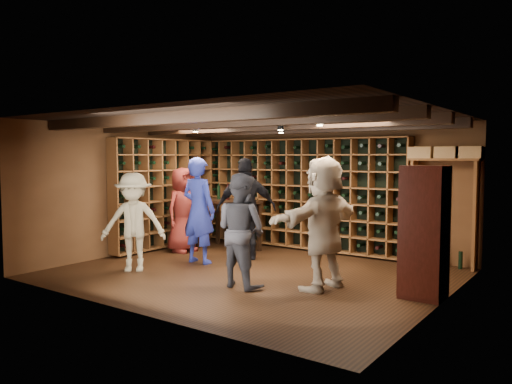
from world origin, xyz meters
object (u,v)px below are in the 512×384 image
Objects in this scene: guest_woman_black at (246,209)px; tasting_table at (228,206)px; guest_red_floral at (183,210)px; man_blue_shirt at (199,210)px; guest_beige at (323,223)px; guest_khaki at (133,222)px; man_grey_suit at (241,230)px; display_cabinet at (424,235)px.

guest_woman_black is 1.32× the size of tasting_table.
man_blue_shirt is at bearing -122.01° from guest_red_floral.
guest_khaki is at bearing -64.07° from guest_beige.
man_grey_suit is at bearing -34.59° from guest_khaki.
man_grey_suit is 1.16× the size of tasting_table.
tasting_table is (-0.41, 1.34, -0.06)m from man_blue_shirt.
display_cabinet is at bearing -95.97° from guest_red_floral.
guest_beige reaches higher than guest_khaki.
man_blue_shirt is (-3.95, -0.09, 0.09)m from display_cabinet.
man_blue_shirt reaches higher than display_cabinet.
man_blue_shirt is 0.99× the size of guest_beige.
guest_red_floral reaches higher than tasting_table.
man_blue_shirt is 1.20m from guest_khaki.
guest_woman_black is (0.50, 0.74, -0.00)m from man_blue_shirt.
guest_beige is (2.14, -1.03, 0.02)m from guest_woman_black.
guest_woman_black reaches higher than display_cabinet.
man_grey_suit is 2.99m from tasting_table.
guest_khaki is 2.44m from tasting_table.
display_cabinet is 0.93× the size of guest_woman_black.
display_cabinet reaches higher than tasting_table.
guest_beige is 3.46m from tasting_table.
man_blue_shirt reaches higher than guest_red_floral.
display_cabinet is 1.37m from guest_beige.
guest_woman_black is 2.08m from guest_khaki.
guest_red_floral is 0.88× the size of guest_beige.
man_grey_suit is at bearing -119.78° from guest_red_floral.
display_cabinet is 2.54m from man_grey_suit.
man_blue_shirt is 1.40m from tasting_table.
guest_red_floral is 3.72m from guest_beige.
guest_beige reaches higher than display_cabinet.
display_cabinet is at bearing -25.87° from guest_khaki.
display_cabinet is 4.57m from guest_khaki.
guest_woman_black is at bearing 169.31° from display_cabinet.
guest_beige is (1.04, 0.58, 0.12)m from man_grey_suit.
guest_red_floral is (-2.58, 1.47, 0.01)m from man_grey_suit.
display_cabinet reaches higher than guest_khaki.
tasting_table is at bearing -37.40° from guest_red_floral.
guest_khaki is at bearing -163.25° from guest_red_floral.
guest_beige is at bearing 172.12° from man_blue_shirt.
guest_red_floral is at bearing -119.66° from tasting_table.
man_grey_suit is at bearing 84.23° from guest_woman_black.
guest_khaki is 1.15× the size of tasting_table.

